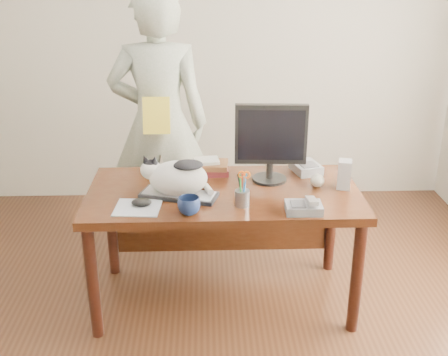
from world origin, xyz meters
TOP-DOWN VIEW (x-y plane):
  - room at (0.00, 0.00)m, footprint 4.50×4.50m
  - desk at (0.00, 0.68)m, footprint 1.60×0.80m
  - keyboard at (-0.26, 0.52)m, footprint 0.47×0.29m
  - cat at (-0.27, 0.52)m, footprint 0.43×0.29m
  - monitor at (0.28, 0.73)m, footprint 0.43×0.22m
  - pen_cup at (0.10, 0.39)m, footprint 0.09×0.09m
  - mousepad at (-0.48, 0.38)m, footprint 0.26×0.24m
  - mouse at (-0.46, 0.40)m, footprint 0.12×0.08m
  - coffee_mug at (-0.20, 0.29)m, footprint 0.17×0.17m
  - phone at (0.43, 0.30)m, footprint 0.20×0.17m
  - speaker at (0.71, 0.62)m, footprint 0.10×0.10m
  - baseball at (0.56, 0.64)m, footprint 0.08×0.08m
  - book_stack at (-0.09, 0.88)m, footprint 0.26×0.19m
  - calculator at (0.53, 0.88)m, footprint 0.20×0.24m
  - person at (-0.42, 1.33)m, footprint 0.69×0.45m
  - held_book at (-0.42, 1.16)m, footprint 0.18×0.11m

SIDE VIEW (x-z plane):
  - desk at x=0.00m, z-range 0.23..0.98m
  - mousepad at x=-0.48m, z-range 0.75..0.76m
  - keyboard at x=-0.26m, z-range 0.75..0.78m
  - mouse at x=-0.46m, z-range 0.75..0.80m
  - calculator at x=0.53m, z-range 0.75..0.81m
  - phone at x=0.43m, z-range 0.73..0.82m
  - book_stack at x=-0.09m, z-range 0.74..0.84m
  - baseball at x=0.56m, z-range 0.75..0.83m
  - coffee_mug at x=-0.20m, z-range 0.75..0.85m
  - pen_cup at x=0.10m, z-range 0.70..0.91m
  - speaker at x=0.71m, z-range 0.75..0.92m
  - cat at x=-0.27m, z-range 0.75..1.00m
  - person at x=-0.42m, z-range 0.00..1.88m
  - monitor at x=0.28m, z-range 0.78..1.26m
  - held_book at x=-0.42m, z-range 0.93..1.17m
  - room at x=0.00m, z-range -0.90..3.60m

